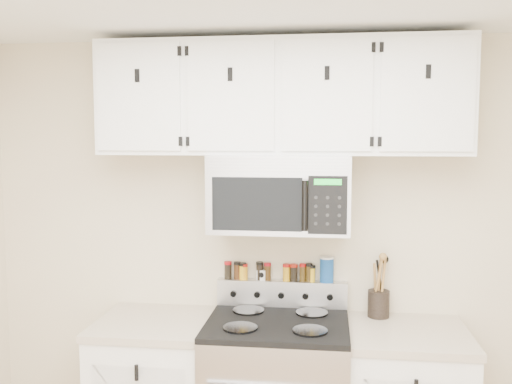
{
  "coord_description": "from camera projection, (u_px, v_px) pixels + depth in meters",
  "views": [
    {
      "loc": [
        0.26,
        -1.55,
        1.94
      ],
      "look_at": [
        -0.12,
        1.45,
        1.64
      ],
      "focal_mm": 40.0,
      "sensor_mm": 36.0,
      "label": 1
    }
  ],
  "objects": [
    {
      "name": "spice_jar_6",
      "position": [
        286.0,
        272.0,
        3.33
      ],
      "size": [
        0.04,
        0.04,
        0.1
      ],
      "color": "#BF8A16",
      "rests_on": "range"
    },
    {
      "name": "spice_jar_4",
      "position": [
        260.0,
        271.0,
        3.35
      ],
      "size": [
        0.04,
        0.04,
        0.11
      ],
      "color": "black",
      "rests_on": "range"
    },
    {
      "name": "spice_jar_9",
      "position": [
        309.0,
        272.0,
        3.31
      ],
      "size": [
        0.04,
        0.04,
        0.11
      ],
      "color": "#3B2B0E",
      "rests_on": "range"
    },
    {
      "name": "spice_jar_0",
      "position": [
        228.0,
        270.0,
        3.37
      ],
      "size": [
        0.04,
        0.04,
        0.1
      ],
      "color": "black",
      "rests_on": "range"
    },
    {
      "name": "spice_jar_8",
      "position": [
        303.0,
        272.0,
        3.32
      ],
      "size": [
        0.04,
        0.04,
        0.1
      ],
      "color": "#3C2B0E",
      "rests_on": "range"
    },
    {
      "name": "spice_jar_7",
      "position": [
        294.0,
        272.0,
        3.32
      ],
      "size": [
        0.05,
        0.05,
        0.1
      ],
      "color": "black",
      "rests_on": "range"
    },
    {
      "name": "microwave",
      "position": [
        280.0,
        193.0,
        3.13
      ],
      "size": [
        0.76,
        0.44,
        0.42
      ],
      "color": "#9E9EA3",
      "rests_on": "back_wall"
    },
    {
      "name": "upper_cabinets",
      "position": [
        281.0,
        98.0,
        3.11
      ],
      "size": [
        2.0,
        0.35,
        0.62
      ],
      "color": "white",
      "rests_on": "back_wall"
    },
    {
      "name": "spice_jar_1",
      "position": [
        237.0,
        270.0,
        3.36
      ],
      "size": [
        0.04,
        0.04,
        0.1
      ],
      "color": "#3D220E",
      "rests_on": "range"
    },
    {
      "name": "kitchen_timer",
      "position": [
        262.0,
        275.0,
        3.35
      ],
      "size": [
        0.06,
        0.05,
        0.06
      ],
      "primitive_type": "cube",
      "rotation": [
        0.0,
        0.0,
        -0.22
      ],
      "color": "white",
      "rests_on": "range"
    },
    {
      "name": "spice_jar_2",
      "position": [
        243.0,
        271.0,
        3.36
      ],
      "size": [
        0.05,
        0.05,
        0.1
      ],
      "color": "gold",
      "rests_on": "range"
    },
    {
      "name": "salt_canister",
      "position": [
        327.0,
        269.0,
        3.3
      ],
      "size": [
        0.08,
        0.08,
        0.15
      ],
      "color": "#154A96",
      "rests_on": "range"
    },
    {
      "name": "back_wall",
      "position": [
        283.0,
        254.0,
        3.36
      ],
      "size": [
        3.5,
        0.01,
        2.5
      ],
      "primitive_type": "cube",
      "color": "beige",
      "rests_on": "floor"
    },
    {
      "name": "spice_jar_3",
      "position": [
        244.0,
        271.0,
        3.36
      ],
      "size": [
        0.04,
        0.04,
        0.09
      ],
      "color": "orange",
      "rests_on": "range"
    },
    {
      "name": "spice_jar_10",
      "position": [
        312.0,
        273.0,
        3.31
      ],
      "size": [
        0.04,
        0.04,
        0.1
      ],
      "color": "gold",
      "rests_on": "range"
    },
    {
      "name": "utensil_crock",
      "position": [
        379.0,
        301.0,
        3.22
      ],
      "size": [
        0.12,
        0.12,
        0.35
      ],
      "color": "black",
      "rests_on": "base_cabinet_right"
    },
    {
      "name": "spice_jar_5",
      "position": [
        268.0,
        271.0,
        3.34
      ],
      "size": [
        0.04,
        0.04,
        0.1
      ],
      "color": "#3B260E",
      "rests_on": "range"
    }
  ]
}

